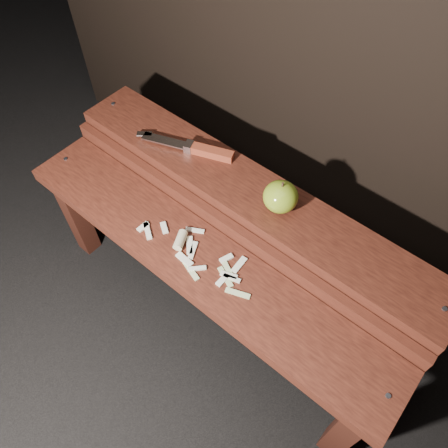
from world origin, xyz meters
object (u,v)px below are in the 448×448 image
Objects in this scene: bench_rear_tier at (247,209)px; knife at (200,149)px; apple at (281,197)px; bench_front_tier at (196,271)px.

knife is at bearing 174.05° from bench_rear_tier.
apple is at bearing 2.49° from bench_rear_tier.
apple reaches higher than knife.
bench_rear_tier is at bearing -5.95° from knife.
knife is at bearing 176.87° from apple.
bench_rear_tier is 0.22m from knife.
bench_rear_tier is (0.00, 0.23, 0.06)m from bench_front_tier.
bench_front_tier is at bearing -51.42° from knife.
bench_front_tier is 0.35m from knife.
bench_rear_tier is 4.06× the size of knife.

